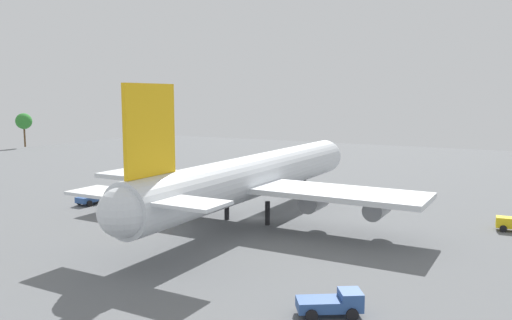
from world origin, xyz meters
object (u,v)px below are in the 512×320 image
(fuel_truck, at_px, (94,197))
(safety_cone_nose, at_px, (335,189))
(baggage_tug, at_px, (333,303))
(cargo_airplane, at_px, (255,176))
(pushback_tractor, at_px, (232,175))

(fuel_truck, distance_m, safety_cone_nose, 43.70)
(baggage_tug, height_order, safety_cone_nose, baggage_tug)
(cargo_airplane, height_order, baggage_tug, cargo_airplane)
(baggage_tug, xyz_separation_m, safety_cone_nose, (53.19, 19.67, -0.76))
(cargo_airplane, relative_size, pushback_tractor, 12.39)
(pushback_tractor, bearing_deg, fuel_truck, 166.70)
(pushback_tractor, bearing_deg, safety_cone_nose, -91.72)
(baggage_tug, bearing_deg, fuel_truck, 66.27)
(pushback_tractor, xyz_separation_m, safety_cone_nose, (-0.70, -23.28, -0.80))
(fuel_truck, distance_m, baggage_tug, 55.10)
(baggage_tug, distance_m, safety_cone_nose, 56.71)
(fuel_truck, xyz_separation_m, pushback_tractor, (31.71, -7.50, -0.04))
(fuel_truck, relative_size, safety_cone_nose, 9.19)
(cargo_airplane, distance_m, baggage_tug, 34.33)
(fuel_truck, bearing_deg, safety_cone_nose, -44.78)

